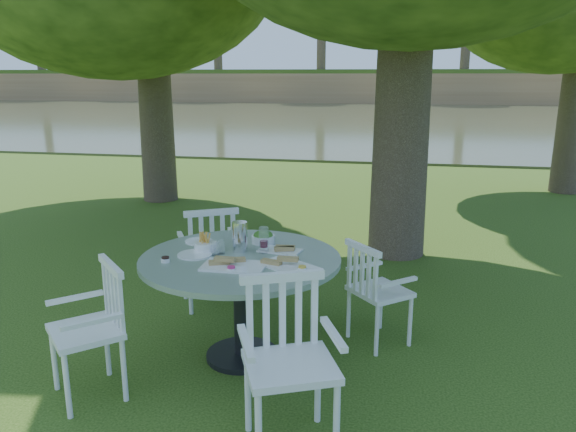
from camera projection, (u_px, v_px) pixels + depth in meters
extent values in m
plane|color=#1F3C0C|center=(284.00, 308.00, 5.30)|extent=(140.00, 140.00, 0.00)
cylinder|color=black|center=(243.00, 355.00, 4.38)|extent=(0.56, 0.56, 0.04)
cylinder|color=black|center=(241.00, 308.00, 4.28)|extent=(0.12, 0.12, 0.74)
cylinder|color=gray|center=(240.00, 259.00, 4.18)|extent=(1.50, 1.50, 0.04)
cylinder|color=white|center=(410.00, 322.00, 4.52)|extent=(0.03, 0.03, 0.42)
cylinder|color=white|center=(381.00, 305.00, 4.83)|extent=(0.03, 0.03, 0.42)
cylinder|color=white|center=(377.00, 331.00, 4.35)|extent=(0.03, 0.03, 0.42)
cylinder|color=white|center=(349.00, 313.00, 4.67)|extent=(0.03, 0.03, 0.42)
cube|color=white|center=(380.00, 291.00, 4.54)|extent=(0.58, 0.58, 0.04)
cube|color=white|center=(362.00, 272.00, 4.40)|extent=(0.31, 0.35, 0.43)
cylinder|color=white|center=(228.00, 271.00, 5.60)|extent=(0.04, 0.04, 0.48)
cylinder|color=white|center=(185.00, 275.00, 5.47)|extent=(0.04, 0.04, 0.48)
cylinder|color=white|center=(236.00, 284.00, 5.24)|extent=(0.04, 0.04, 0.48)
cylinder|color=white|center=(190.00, 289.00, 5.11)|extent=(0.04, 0.04, 0.48)
cube|color=white|center=(209.00, 254.00, 5.29)|extent=(0.65, 0.63, 0.04)
cube|color=white|center=(212.00, 237.00, 5.04)|extent=(0.45, 0.28, 0.49)
cylinder|color=white|center=(54.00, 360.00, 3.88)|extent=(0.04, 0.04, 0.45)
cylinder|color=white|center=(67.00, 386.00, 3.55)|extent=(0.04, 0.04, 0.45)
cylinder|color=white|center=(107.00, 346.00, 4.07)|extent=(0.04, 0.04, 0.45)
cylinder|color=white|center=(124.00, 370.00, 3.74)|extent=(0.04, 0.04, 0.45)
cube|color=white|center=(85.00, 331.00, 3.75)|extent=(0.63, 0.63, 0.04)
cube|color=white|center=(113.00, 296.00, 3.81)|extent=(0.35, 0.36, 0.46)
cylinder|color=white|center=(336.00, 423.00, 3.14)|extent=(0.04, 0.04, 0.50)
cylinder|color=white|center=(248.00, 394.00, 3.42)|extent=(0.04, 0.04, 0.50)
cylinder|color=white|center=(318.00, 386.00, 3.52)|extent=(0.04, 0.04, 0.50)
cube|color=white|center=(290.00, 366.00, 3.21)|extent=(0.65, 0.63, 0.04)
cube|color=white|center=(282.00, 313.00, 3.37)|extent=(0.48, 0.24, 0.51)
cube|color=white|center=(234.00, 266.00, 3.95)|extent=(0.44, 0.27, 0.02)
cube|color=white|center=(289.00, 266.00, 3.94)|extent=(0.49, 0.44, 0.02)
cube|color=white|center=(280.00, 250.00, 4.31)|extent=(0.35, 0.23, 0.01)
cylinder|color=white|center=(195.00, 255.00, 4.21)|extent=(0.26, 0.26, 0.01)
cylinder|color=white|center=(199.00, 241.00, 4.55)|extent=(0.22, 0.22, 0.01)
cylinder|color=white|center=(206.00, 246.00, 4.31)|extent=(0.18, 0.18, 0.07)
cylinder|color=white|center=(263.00, 239.00, 4.51)|extent=(0.19, 0.19, 0.06)
cylinder|color=silver|center=(240.00, 237.00, 4.28)|extent=(0.12, 0.12, 0.23)
cylinder|color=white|center=(264.00, 240.00, 4.25)|extent=(0.07, 0.07, 0.20)
cylinder|color=white|center=(221.00, 247.00, 4.24)|extent=(0.06, 0.06, 0.10)
cylinder|color=white|center=(215.00, 249.00, 4.20)|extent=(0.06, 0.06, 0.10)
cylinder|color=white|center=(231.00, 270.00, 3.86)|extent=(0.06, 0.06, 0.03)
cylinder|color=white|center=(302.00, 269.00, 3.87)|extent=(0.06, 0.06, 0.03)
cylinder|color=white|center=(293.00, 259.00, 4.08)|extent=(0.08, 0.08, 0.03)
cylinder|color=white|center=(165.00, 260.00, 4.06)|extent=(0.06, 0.06, 0.03)
cube|color=#373D24|center=(380.00, 120.00, 27.16)|extent=(100.00, 28.00, 0.12)
cube|color=olive|center=(389.00, 89.00, 41.62)|extent=(100.00, 3.00, 2.20)
cube|color=#1F3C0C|center=(392.00, 72.00, 48.44)|extent=(100.00, 18.00, 0.30)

